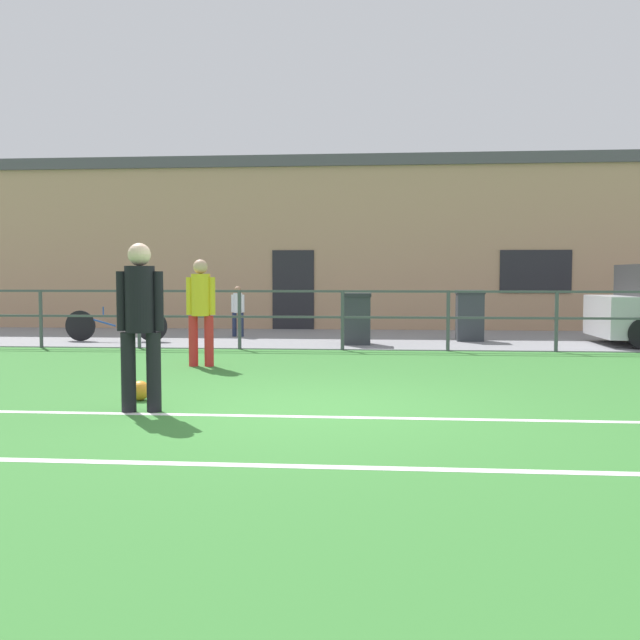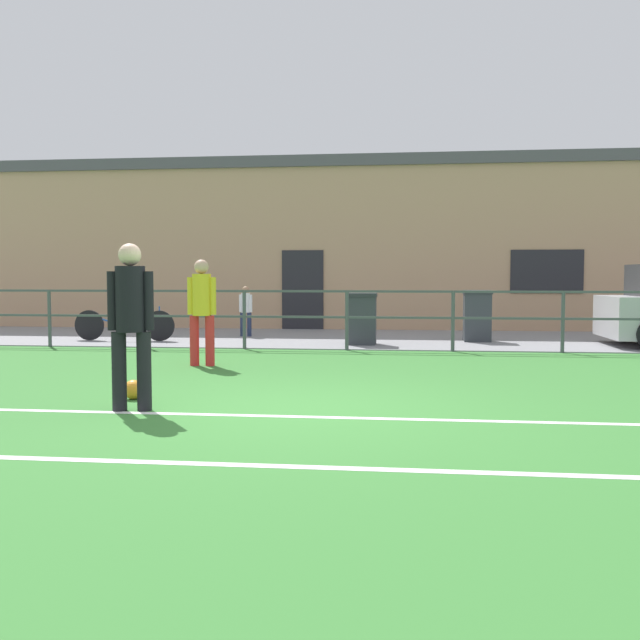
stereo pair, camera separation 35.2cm
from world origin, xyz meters
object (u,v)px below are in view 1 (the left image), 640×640
bicycle_parked_0 (116,325)px  spectator_child (238,308)px  player_goalkeeper (140,316)px  soccer_ball_match (140,391)px  trash_bin_0 (356,318)px  trash_bin_1 (470,315)px  player_striker (201,306)px

bicycle_parked_0 → spectator_child: bearing=31.1°
player_goalkeeper → soccer_ball_match: size_ratio=7.81×
player_goalkeeper → spectator_child: size_ratio=1.51×
player_goalkeeper → bicycle_parked_0: (-3.16, 7.51, -0.63)m
soccer_ball_match → trash_bin_0: bearing=71.3°
soccer_ball_match → trash_bin_1: 8.95m
player_goalkeeper → bicycle_parked_0: 8.17m
bicycle_parked_0 → trash_bin_0: 5.18m
player_goalkeeper → player_striker: bearing=-93.1°
player_goalkeeper → trash_bin_1: size_ratio=1.60×
trash_bin_0 → soccer_ball_match: bearing=-108.7°
soccer_ball_match → player_striker: bearing=91.3°
soccer_ball_match → bicycle_parked_0: 7.45m
player_goalkeeper → soccer_ball_match: (-0.24, 0.65, -0.89)m
trash_bin_0 → trash_bin_1: trash_bin_1 is taller
player_striker → bicycle_parked_0: player_striker is taller
spectator_child → trash_bin_0: size_ratio=1.10×
bicycle_parked_0 → trash_bin_0: trash_bin_0 is taller
soccer_ball_match → spectator_child: bearing=93.8°
soccer_ball_match → bicycle_parked_0: size_ratio=0.10×
spectator_child → trash_bin_1: 5.26m
player_goalkeeper → trash_bin_1: (4.43, 8.28, -0.42)m
player_goalkeeper → spectator_child: player_goalkeeper is taller
bicycle_parked_0 → trash_bin_0: (5.17, -0.20, 0.19)m
player_striker → trash_bin_0: player_striker is taller
bicycle_parked_0 → trash_bin_0: size_ratio=2.13×
player_striker → spectator_child: player_striker is taller
player_goalkeeper → spectator_child: (-0.79, 8.94, -0.32)m
spectator_child → player_goalkeeper: bearing=101.6°
player_striker → spectator_child: 5.26m
player_striker → trash_bin_0: bearing=-125.0°
trash_bin_0 → player_goalkeeper: bearing=-105.4°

